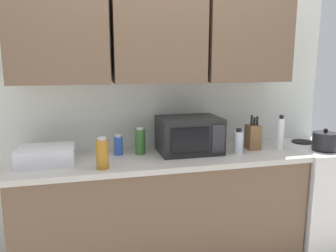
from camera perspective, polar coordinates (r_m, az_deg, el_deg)
name	(u,v)px	position (r m, az deg, el deg)	size (l,w,h in m)	color
wall_back_with_cabinets	(156,66)	(2.64, -2.12, 10.36)	(3.05, 0.38, 2.60)	silver
counter_run	(163,210)	(2.67, -0.90, -14.49)	(2.18, 0.63, 0.90)	brown
stove_range	(325,194)	(3.29, 25.67, -10.62)	(0.76, 0.64, 0.91)	silver
kettle	(325,141)	(2.93, 25.66, -2.33)	(0.19, 0.19, 0.17)	black
microwave	(189,135)	(2.59, 3.69, -1.54)	(0.48, 0.37, 0.28)	black
dish_rack	(46,155)	(2.46, -20.42, -4.81)	(0.38, 0.30, 0.12)	silver
knife_block	(253,137)	(2.77, 14.59, -1.80)	(0.11, 0.13, 0.28)	brown
bottle_amber_vinegar	(102,154)	(2.23, -11.38, -4.76)	(0.08, 0.08, 0.21)	#AD701E
bottle_green_oil	(140,141)	(2.55, -4.87, -2.66)	(0.08, 0.08, 0.21)	#386B2D
bottle_clear_tall	(238,142)	(2.61, 12.16, -2.76)	(0.07, 0.07, 0.20)	silver
bottle_blue_cleaner	(118,145)	(2.55, -8.65, -3.31)	(0.07, 0.07, 0.16)	#2D56B7
bottle_white_jar	(280,134)	(2.80, 19.00, -1.28)	(0.05, 0.05, 0.29)	white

